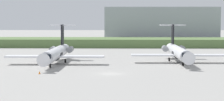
{
  "coord_description": "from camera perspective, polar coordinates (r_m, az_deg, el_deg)",
  "views": [
    {
      "loc": [
        2.09,
        -76.23,
        10.67
      ],
      "look_at": [
        0.0,
        18.26,
        3.0
      ],
      "focal_mm": 64.17,
      "sensor_mm": 36.0,
      "label": 1
    }
  ],
  "objects": [
    {
      "name": "safety_cone_front_marker",
      "position": [
        77.77,
        -10.3,
        -3.12
      ],
      "size": [
        0.44,
        0.44,
        0.55
      ],
      "primitive_type": "cone",
      "color": "orange",
      "rests_on": "ground"
    },
    {
      "name": "regional_jet_fourth",
      "position": [
        98.4,
        9.39,
        -0.16
      ],
      "size": [
        22.81,
        31.0,
        9.0
      ],
      "color": "white",
      "rests_on": "ground"
    },
    {
      "name": "grass_berm",
      "position": [
        151.5,
        0.47,
        1.18
      ],
      "size": [
        320.0,
        20.0,
        3.04
      ],
      "primitive_type": "cube",
      "color": "#597542",
      "rests_on": "ground"
    },
    {
      "name": "ground_plane",
      "position": [
        106.79,
        0.14,
        -1.1
      ],
      "size": [
        500.0,
        500.0,
        0.0
      ],
      "primitive_type": "plane",
      "color": "#9E9B96"
    },
    {
      "name": "regional_jet_third",
      "position": [
        94.72,
        -7.96,
        -0.33
      ],
      "size": [
        22.81,
        31.0,
        9.0
      ],
      "color": "white",
      "rests_on": "ground"
    },
    {
      "name": "distant_hangar",
      "position": [
        179.33,
        6.8,
        3.65
      ],
      "size": [
        48.11,
        24.35,
        15.33
      ],
      "primitive_type": "cube",
      "color": "#9EA3AD",
      "rests_on": "ground"
    }
  ]
}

